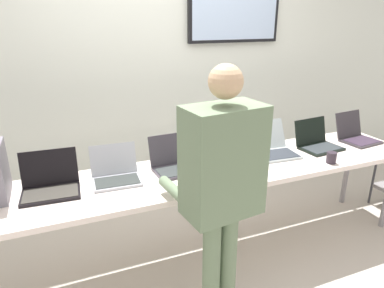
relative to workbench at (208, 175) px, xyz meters
The scene contains 12 objects.
ground 0.75m from the workbench, ahead, with size 8.00×8.00×0.04m, color beige.
back_wall 1.27m from the workbench, 89.03° to the left, with size 8.00×0.11×2.59m.
workbench is the anchor object (origin of this frame).
laptop_station_0 1.14m from the workbench, behind, with size 0.38×0.32×0.26m.
laptop_station_1 0.70m from the workbench, behind, with size 0.35×0.32×0.23m.
laptop_station_2 0.28m from the workbench, 156.63° to the left, with size 0.35×0.31×0.25m.
laptop_station_3 0.27m from the workbench, 24.60° to the left, with size 0.35×0.38×0.24m.
laptop_station_4 0.67m from the workbench, ahead, with size 0.37×0.41×0.25m.
laptop_station_5 1.10m from the workbench, ahead, with size 0.38×0.33×0.24m.
laptop_station_6 1.57m from the workbench, ahead, with size 0.35×0.35×0.26m.
person 0.71m from the workbench, 108.55° to the right, with size 0.49×0.63×1.67m.
coffee_mug 1.00m from the workbench, 14.51° to the right, with size 0.08×0.08×0.09m.
Camera 1 is at (-1.04, -2.21, 1.89)m, focal length 32.53 mm.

